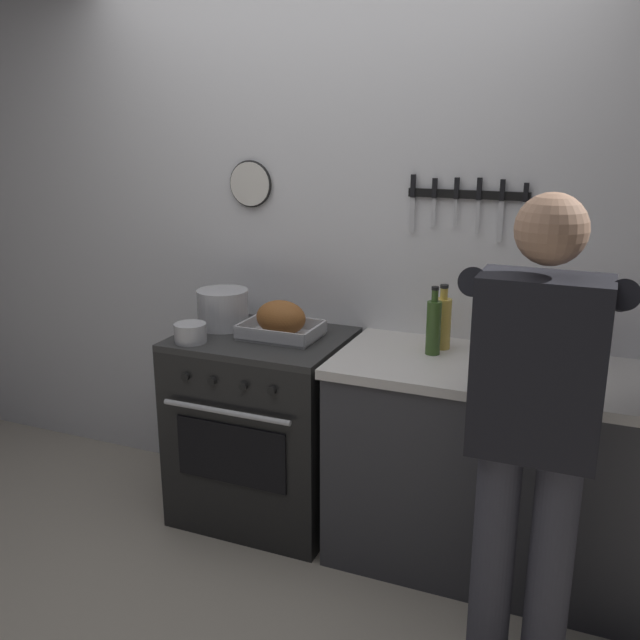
% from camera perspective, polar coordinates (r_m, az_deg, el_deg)
% --- Properties ---
extents(wall_back, '(6.00, 0.13, 2.60)m').
position_cam_1_polar(wall_back, '(3.37, 1.27, 6.47)').
color(wall_back, silver).
rests_on(wall_back, ground).
extents(counter_block, '(2.03, 0.65, 0.90)m').
position_cam_1_polar(counter_block, '(3.07, 20.29, -12.30)').
color(counter_block, '#38383D').
rests_on(counter_block, ground).
extents(stove, '(0.76, 0.67, 0.90)m').
position_cam_1_polar(stove, '(3.39, -4.59, -8.57)').
color(stove, black).
rests_on(stove, ground).
extents(person_cook, '(0.51, 0.63, 1.66)m').
position_cam_1_polar(person_cook, '(2.30, 16.98, -7.91)').
color(person_cook, '#383842').
rests_on(person_cook, ground).
extents(roasting_pan, '(0.35, 0.26, 0.17)m').
position_cam_1_polar(roasting_pan, '(3.19, -3.18, -0.09)').
color(roasting_pan, '#B7B7BC').
rests_on(roasting_pan, stove).
extents(stock_pot, '(0.24, 0.24, 0.18)m').
position_cam_1_polar(stock_pot, '(3.37, -7.86, 0.91)').
color(stock_pot, '#B7B7BC').
rests_on(stock_pot, stove).
extents(saucepan, '(0.14, 0.14, 0.09)m').
position_cam_1_polar(saucepan, '(3.17, -10.45, -1.03)').
color(saucepan, '#B7B7BC').
rests_on(saucepan, stove).
extents(cutting_board, '(0.36, 0.24, 0.02)m').
position_cam_1_polar(cutting_board, '(2.87, 17.71, -4.07)').
color(cutting_board, tan).
rests_on(cutting_board, counter_block).
extents(bottle_olive_oil, '(0.06, 0.06, 0.29)m').
position_cam_1_polar(bottle_olive_oil, '(2.98, 9.18, -0.49)').
color(bottle_olive_oil, '#385623').
rests_on(bottle_olive_oil, counter_block).
extents(bottle_wine_red, '(0.07, 0.07, 0.32)m').
position_cam_1_polar(bottle_wine_red, '(3.02, 19.82, -0.82)').
color(bottle_wine_red, '#47141E').
rests_on(bottle_wine_red, counter_block).
extents(bottle_cooking_oil, '(0.07, 0.07, 0.28)m').
position_cam_1_polar(bottle_cooking_oil, '(3.07, 9.90, -0.15)').
color(bottle_cooking_oil, gold).
rests_on(bottle_cooking_oil, counter_block).
extents(bottle_soy_sauce, '(0.06, 0.06, 0.22)m').
position_cam_1_polar(bottle_soy_sauce, '(2.93, 17.16, -1.96)').
color(bottle_soy_sauce, black).
rests_on(bottle_soy_sauce, counter_block).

